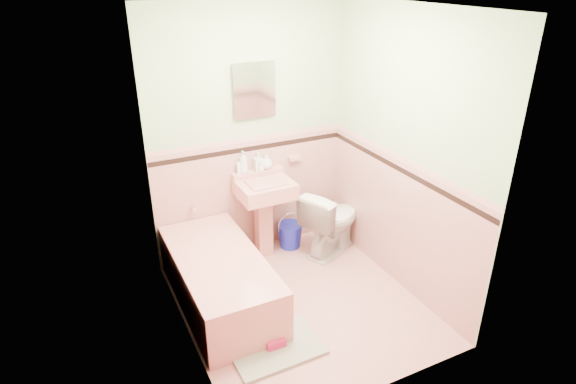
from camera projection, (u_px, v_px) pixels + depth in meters
name	position (u px, v px, depth m)	size (l,w,h in m)	color
floor	(300.00, 303.00, 4.34)	(2.20, 2.20, 0.00)	#D5908B
ceiling	(304.00, 6.00, 3.28)	(2.20, 2.20, 0.00)	white
wall_back	(249.00, 136.00, 4.70)	(2.50, 2.50, 0.00)	beige
wall_front	(387.00, 240.00, 2.92)	(2.50, 2.50, 0.00)	beige
wall_left	(177.00, 200.00, 3.41)	(2.50, 2.50, 0.00)	beige
wall_right	(404.00, 155.00, 4.21)	(2.50, 2.50, 0.00)	beige
wainscot_back	(252.00, 196.00, 4.97)	(2.00, 2.00, 0.00)	#D89591
wainscot_front	(377.00, 323.00, 3.20)	(2.00, 2.00, 0.00)	#D89591
wainscot_left	(186.00, 276.00, 3.69)	(2.20, 2.20, 0.00)	#D89591
wainscot_right	(395.00, 221.00, 4.48)	(2.20, 2.20, 0.00)	#D89591
accent_back	(251.00, 149.00, 4.74)	(2.00, 2.00, 0.00)	black
accent_front	(383.00, 256.00, 2.98)	(2.00, 2.00, 0.00)	black
accent_left	(181.00, 216.00, 3.47)	(2.20, 2.20, 0.00)	black
accent_right	(400.00, 170.00, 4.26)	(2.20, 2.20, 0.00)	black
cap_back	(250.00, 139.00, 4.70)	(2.00, 2.00, 0.00)	#D59191
cap_front	(384.00, 242.00, 2.94)	(2.00, 2.00, 0.00)	#D59191
cap_left	(179.00, 203.00, 3.43)	(2.20, 2.20, 0.00)	#D59191
cap_right	(402.00, 159.00, 4.21)	(2.20, 2.20, 0.00)	#D59191
bathtub	(220.00, 281.00, 4.26)	(0.70, 1.50, 0.45)	tan
tub_faucet	(193.00, 207.00, 4.67)	(0.04, 0.04, 0.12)	silver
sink	(266.00, 220.00, 4.88)	(0.53, 0.48, 0.84)	tan
sink_faucet	(259.00, 167.00, 4.77)	(0.02, 0.02, 0.10)	silver
medicine_cabinet	(254.00, 90.00, 4.51)	(0.40, 0.04, 0.49)	white
soap_dish	(294.00, 158.00, 4.99)	(0.12, 0.07, 0.04)	tan
soap_bottle_left	(243.00, 162.00, 4.72)	(0.09, 0.09, 0.23)	#B2B2B2
soap_bottle_mid	(258.00, 161.00, 4.79)	(0.09, 0.09, 0.19)	#B2B2B2
soap_bottle_right	(266.00, 161.00, 4.83)	(0.12, 0.12, 0.15)	#B2B2B2
tube	(239.00, 168.00, 4.72)	(0.04, 0.04, 0.12)	white
toilet	(331.00, 221.00, 5.00)	(0.40, 0.70, 0.71)	white
bucket	(290.00, 235.00, 5.17)	(0.27, 0.27, 0.27)	#1820BD
bath_mat	(276.00, 348.00, 3.81)	(0.71, 0.47, 0.03)	gray
shoe	(276.00, 343.00, 3.79)	(0.16, 0.07, 0.06)	#BF1E59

